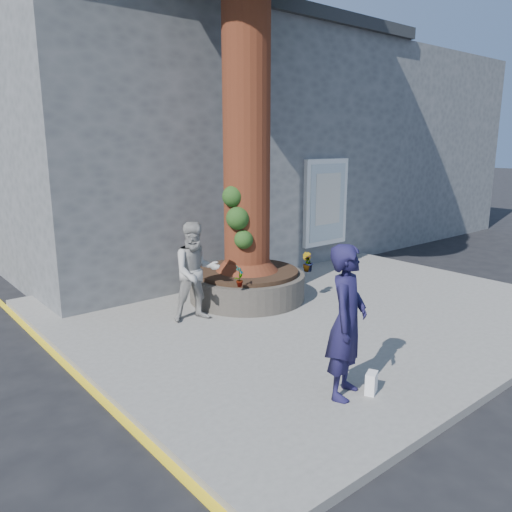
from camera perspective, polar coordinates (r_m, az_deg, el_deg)
ground at (r=8.26m, az=3.40°, el=-10.00°), size 120.00×120.00×0.00m
pavement at (r=9.90m, az=5.82°, el=-5.75°), size 9.00×8.00×0.12m
yellow_line at (r=7.60m, az=-19.74°, el=-12.88°), size 0.10×30.00×0.01m
stone_shop at (r=14.90m, az=-8.64°, el=12.54°), size 10.30×8.30×6.30m
neighbour_shop at (r=20.24m, az=11.56°, el=12.03°), size 6.00×8.00×6.00m
planter at (r=10.05m, az=-1.02°, el=-3.28°), size 2.30×2.30×0.60m
man at (r=6.20m, az=10.35°, el=-7.41°), size 0.83×0.72×1.92m
woman at (r=8.78m, az=-6.86°, el=-1.80°), size 1.01×0.89×1.76m
shopping_bag at (r=6.62m, az=13.04°, el=-13.95°), size 0.23×0.19×0.28m
plant_a at (r=8.76m, az=-1.89°, el=-2.32°), size 0.24×0.23×0.38m
plant_b at (r=9.87m, az=5.93°, el=-0.68°), size 0.26×0.26×0.38m
plant_c at (r=9.87m, az=5.93°, el=-0.79°), size 0.23×0.23×0.34m
plant_d at (r=11.06m, az=-0.53°, el=0.77°), size 0.41×0.41×0.34m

